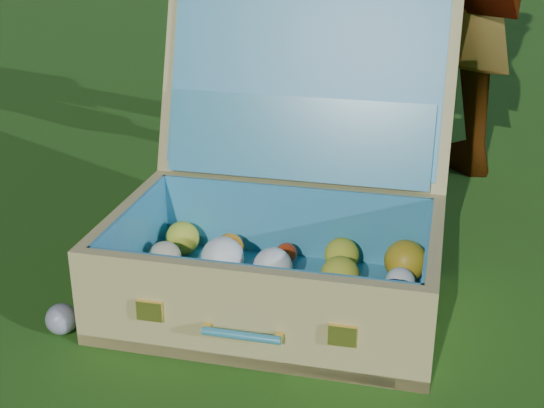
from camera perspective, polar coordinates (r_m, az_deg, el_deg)
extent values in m
plane|color=#215114|center=(1.57, 5.53, -8.33)|extent=(60.00, 60.00, 0.00)
sphere|color=#4574B3|center=(1.55, -15.57, -8.34)|extent=(0.06, 0.06, 0.06)
cube|color=tan|center=(1.58, 0.06, -7.47)|extent=(0.75, 0.59, 0.02)
cube|color=tan|center=(1.36, -1.99, -8.58)|extent=(0.64, 0.19, 0.20)
cube|color=tan|center=(1.72, 1.67, -1.57)|extent=(0.64, 0.19, 0.20)
cube|color=tan|center=(1.63, -10.86, -3.39)|extent=(0.12, 0.39, 0.20)
cube|color=tan|center=(1.51, 11.97, -5.86)|extent=(0.12, 0.39, 0.20)
cube|color=teal|center=(1.57, 0.06, -6.98)|extent=(0.69, 0.53, 0.01)
cube|color=teal|center=(1.37, -1.82, -7.82)|extent=(0.59, 0.16, 0.17)
cube|color=teal|center=(1.70, 1.56, -1.41)|extent=(0.59, 0.16, 0.17)
cube|color=teal|center=(1.62, -10.40, -3.07)|extent=(0.10, 0.38, 0.17)
cube|color=teal|center=(1.50, 11.42, -5.41)|extent=(0.10, 0.38, 0.17)
cube|color=tan|center=(1.72, 2.50, 8.98)|extent=(0.68, 0.34, 0.43)
cube|color=teal|center=(1.70, 2.37, 9.06)|extent=(0.63, 0.29, 0.37)
cube|color=teal|center=(1.68, 1.97, 4.93)|extent=(0.59, 0.23, 0.18)
cube|color=#F2C659|center=(1.40, -9.19, -7.95)|extent=(0.05, 0.02, 0.04)
cube|color=#F2C659|center=(1.32, 5.32, -9.84)|extent=(0.05, 0.02, 0.04)
cylinder|color=teal|center=(1.35, -2.34, -9.86)|extent=(0.14, 0.05, 0.02)
cube|color=#F2C659|center=(1.37, -4.93, -9.30)|extent=(0.02, 0.02, 0.01)
cube|color=#F2C659|center=(1.34, 0.53, -10.03)|extent=(0.02, 0.02, 0.01)
sphere|color=orange|center=(1.51, -10.33, -7.31)|extent=(0.06, 0.06, 0.06)
sphere|color=yellow|center=(1.47, -6.30, -7.74)|extent=(0.06, 0.06, 0.06)
sphere|color=#B32F0E|center=(1.43, -1.53, -9.04)|extent=(0.04, 0.04, 0.04)
sphere|color=#0D1544|center=(1.42, 3.89, -9.06)|extent=(0.06, 0.06, 0.06)
sphere|color=orange|center=(1.42, 8.95, -9.38)|extent=(0.06, 0.06, 0.06)
sphere|color=yellow|center=(1.59, -9.27, -5.36)|extent=(0.07, 0.07, 0.07)
sphere|color=#BD9519|center=(1.54, -4.84, -5.86)|extent=(0.08, 0.08, 0.08)
sphere|color=yellow|center=(1.51, -0.36, -6.34)|extent=(0.08, 0.08, 0.08)
sphere|color=beige|center=(1.49, 4.40, -6.88)|extent=(0.09, 0.09, 0.09)
sphere|color=#0D1544|center=(1.48, 9.21, -7.23)|extent=(0.09, 0.09, 0.09)
sphere|color=beige|center=(1.66, -8.07, -4.02)|extent=(0.07, 0.07, 0.07)
sphere|color=white|center=(1.62, -3.74, -4.07)|extent=(0.09, 0.09, 0.09)
sphere|color=white|center=(1.59, 0.06, -4.78)|extent=(0.08, 0.08, 0.08)
sphere|color=yellow|center=(1.57, 5.14, -5.37)|extent=(0.08, 0.08, 0.08)
sphere|color=white|center=(1.58, 9.63, -5.82)|extent=(0.06, 0.06, 0.06)
sphere|color=yellow|center=(1.74, -6.76, -2.57)|extent=(0.08, 0.08, 0.08)
sphere|color=orange|center=(1.70, -3.21, -3.26)|extent=(0.06, 0.06, 0.06)
sphere|color=#B32F0E|center=(1.69, 1.09, -3.73)|extent=(0.05, 0.05, 0.05)
sphere|color=yellow|center=(1.66, 5.27, -3.82)|extent=(0.08, 0.08, 0.08)
sphere|color=#BD9519|center=(1.63, 10.01, -4.23)|extent=(0.09, 0.09, 0.09)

